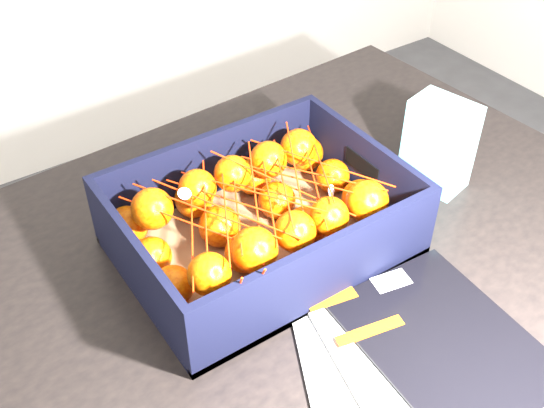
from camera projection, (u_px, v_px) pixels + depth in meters
table at (277, 280)px, 1.12m from camera, size 1.25×0.87×0.75m
magazine_stack at (417, 360)px, 0.86m from camera, size 0.37×0.36×0.02m
produce_crate at (261, 228)px, 1.01m from camera, size 0.42×0.32×0.13m
clementine_heap at (261, 218)px, 1.00m from camera, size 0.41×0.30×0.12m
mesh_net at (260, 196)px, 0.96m from camera, size 0.36×0.28×0.09m
retail_carton at (439, 144)px, 1.12m from camera, size 0.09×0.12×0.16m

